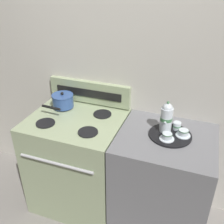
{
  "coord_description": "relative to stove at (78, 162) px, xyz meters",
  "views": [
    {
      "loc": [
        0.57,
        -1.67,
        2.05
      ],
      "look_at": [
        -0.07,
        0.09,
        1.01
      ],
      "focal_mm": 42.0,
      "sensor_mm": 36.0,
      "label": 1
    }
  ],
  "objects": [
    {
      "name": "ground_plane",
      "position": [
        0.37,
        0.0,
        -0.46
      ],
      "size": [
        6.0,
        6.0,
        0.0
      ],
      "primitive_type": "plane",
      "color": "gray"
    },
    {
      "name": "wall_back",
      "position": [
        0.37,
        0.36,
        0.64
      ],
      "size": [
        6.0,
        0.05,
        2.2
      ],
      "color": "beige",
      "rests_on": "ground"
    },
    {
      "name": "stove",
      "position": [
        0.0,
        0.0,
        0.0
      ],
      "size": [
        0.79,
        0.69,
        0.94
      ],
      "color": "#9EAD84",
      "rests_on": "ground"
    },
    {
      "name": "control_panel",
      "position": [
        -0.0,
        0.31,
        0.58
      ],
      "size": [
        0.78,
        0.05,
        0.21
      ],
      "color": "#9EAD84",
      "rests_on": "stove"
    },
    {
      "name": "side_counter",
      "position": [
        0.78,
        0.0,
        -0.0
      ],
      "size": [
        0.74,
        0.66,
        0.93
      ],
      "color": "slate",
      "rests_on": "ground"
    },
    {
      "name": "saucepan",
      "position": [
        -0.19,
        0.15,
        0.53
      ],
      "size": [
        0.19,
        0.29,
        0.14
      ],
      "color": "#335193",
      "rests_on": "stove"
    },
    {
      "name": "serving_tray",
      "position": [
        0.79,
        0.03,
        0.47
      ],
      "size": [
        0.32,
        0.32,
        0.01
      ],
      "color": "black",
      "rests_on": "side_counter"
    },
    {
      "name": "teapot",
      "position": [
        0.75,
        0.06,
        0.59
      ],
      "size": [
        0.09,
        0.15,
        0.25
      ],
      "color": "silver",
      "rests_on": "serving_tray"
    },
    {
      "name": "teacup_left",
      "position": [
        0.78,
        -0.04,
        0.5
      ],
      "size": [
        0.11,
        0.11,
        0.05
      ],
      "color": "silver",
      "rests_on": "serving_tray"
    },
    {
      "name": "teacup_right",
      "position": [
        0.89,
        0.04,
        0.5
      ],
      "size": [
        0.11,
        0.11,
        0.05
      ],
      "color": "silver",
      "rests_on": "serving_tray"
    },
    {
      "name": "creamer_jug",
      "position": [
        0.83,
        0.12,
        0.51
      ],
      "size": [
        0.06,
        0.06,
        0.06
      ],
      "color": "silver",
      "rests_on": "serving_tray"
    }
  ]
}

